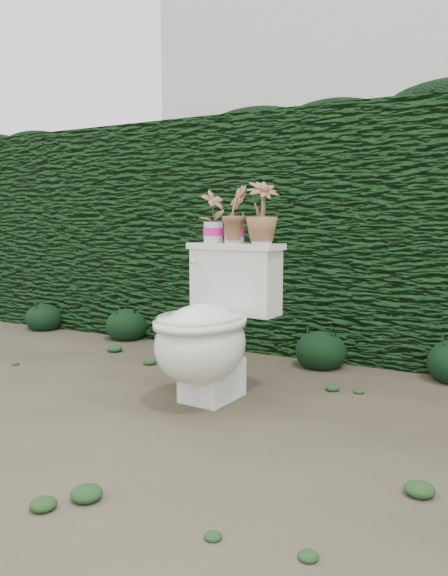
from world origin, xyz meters
The scene contains 10 objects.
ground centered at (0.00, 0.00, 0.00)m, with size 60.00×60.00×0.00m, color brown.
hedge centered at (0.00, 1.60, 0.80)m, with size 8.00×1.00×1.60m, color #163F15.
toilet centered at (-0.24, 0.09, 0.36)m, with size 0.51×0.71×0.78m.
potted_plant_left centered at (-0.36, 0.34, 0.91)m, with size 0.14×0.09×0.27m, color #337223.
potted_plant_center centered at (-0.23, 0.33, 0.92)m, with size 0.16×0.13×0.29m, color #337223.
potted_plant_right centered at (-0.07, 0.32, 0.93)m, with size 0.17×0.17×0.30m, color #337223.
liriope_clump_0 centered at (-2.37, 1.03, 0.12)m, with size 0.30×0.30×0.24m, color black.
liriope_clump_1 centered at (-1.53, 1.06, 0.13)m, with size 0.32×0.32×0.26m, color black.
liriope_clump_2 centered at (-0.85, 0.97, 0.13)m, with size 0.32×0.32×0.25m, color black.
liriope_clump_3 centered at (0.03, 0.98, 0.13)m, with size 0.31×0.31×0.25m, color black.
Camera 1 is at (1.13, -2.27, 0.89)m, focal length 35.00 mm.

